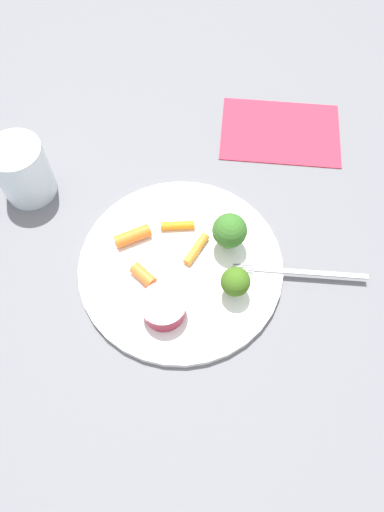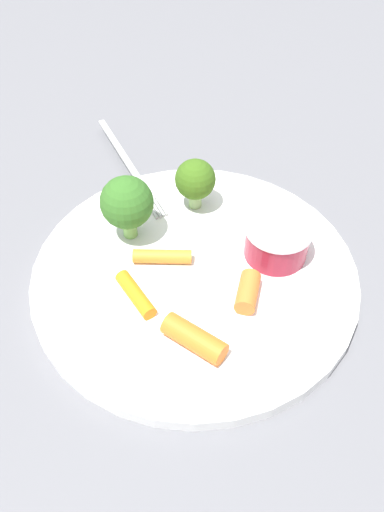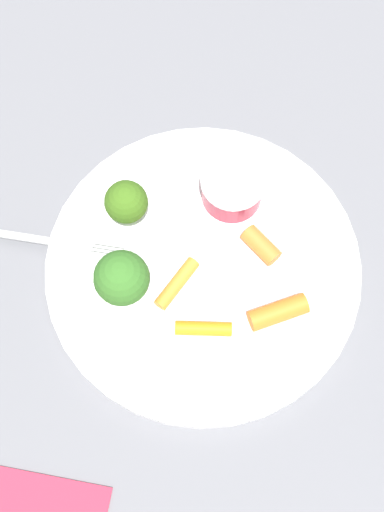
{
  "view_description": "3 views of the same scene",
  "coord_description": "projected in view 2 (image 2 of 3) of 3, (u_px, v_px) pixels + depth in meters",
  "views": [
    {
      "loc": [
        0.16,
        -0.24,
        0.58
      ],
      "look_at": [
        0.01,
        0.01,
        0.03
      ],
      "focal_mm": 33.09,
      "sensor_mm": 36.0,
      "label": 1
    },
    {
      "loc": [
        -0.28,
        0.0,
        0.33
      ],
      "look_at": [
        0.0,
        0.01,
        0.02
      ],
      "focal_mm": 35.11,
      "sensor_mm": 36.0,
      "label": 2
    },
    {
      "loc": [
        -0.12,
        0.18,
        0.61
      ],
      "look_at": [
        0.01,
        0.0,
        0.03
      ],
      "focal_mm": 51.08,
      "sensor_mm": 36.0,
      "label": 3
    }
  ],
  "objects": [
    {
      "name": "broccoli_floret_1",
      "position": [
        202.0,
        180.0,
        0.46
      ],
      "size": [
        0.04,
        0.04,
        0.05
      ],
      "color": "#8DB36C",
      "rests_on": "plate"
    },
    {
      "name": "carrot_stick_0",
      "position": [
        168.0,
        257.0,
        0.43
      ],
      "size": [
        0.01,
        0.05,
        0.01
      ],
      "primitive_type": "cylinder",
      "rotation": [
        1.57,
        0.0,
        3.13
      ],
      "color": "orange",
      "rests_on": "plate"
    },
    {
      "name": "broccoli_floret_0",
      "position": [
        132.0,
        203.0,
        0.43
      ],
      "size": [
        0.05,
        0.05,
        0.06
      ],
      "color": "#7DB859",
      "rests_on": "plate"
    },
    {
      "name": "carrot_stick_1",
      "position": [
        199.0,
        338.0,
        0.37
      ],
      "size": [
        0.04,
        0.05,
        0.02
      ],
      "primitive_type": "cylinder",
      "rotation": [
        1.57,
        0.0,
        5.67
      ],
      "color": "orange",
      "rests_on": "plate"
    },
    {
      "name": "fork",
      "position": [
        134.0,
        166.0,
        0.52
      ],
      "size": [
        0.17,
        0.09,
        0.0
      ],
      "color": "#B2B5B2",
      "rests_on": "plate"
    },
    {
      "name": "sauce_cup",
      "position": [
        282.0,
        241.0,
        0.43
      ],
      "size": [
        0.06,
        0.06,
        0.03
      ],
      "color": "maroon",
      "rests_on": "plate"
    },
    {
      "name": "carrot_stick_3",
      "position": [
        141.0,
        294.0,
        0.4
      ],
      "size": [
        0.05,
        0.04,
        0.01
      ],
      "primitive_type": "cylinder",
      "rotation": [
        1.57,
        0.0,
        2.16
      ],
      "color": "orange",
      "rests_on": "plate"
    },
    {
      "name": "plate",
      "position": [
        200.0,
        273.0,
        0.43
      ],
      "size": [
        0.28,
        0.28,
        0.01
      ],
      "primitive_type": "cylinder",
      "color": "white",
      "rests_on": "ground_plane"
    },
    {
      "name": "ground_plane",
      "position": [
        200.0,
        278.0,
        0.43
      ],
      "size": [
        2.4,
        2.4,
        0.0
      ],
      "primitive_type": "plane",
      "color": "slate"
    },
    {
      "name": "carrot_stick_2",
      "position": [
        254.0,
        292.0,
        0.4
      ],
      "size": [
        0.04,
        0.02,
        0.02
      ],
      "primitive_type": "cylinder",
      "rotation": [
        1.57,
        0.0,
        1.35
      ],
      "color": "orange",
      "rests_on": "plate"
    }
  ]
}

